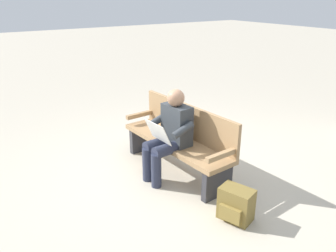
# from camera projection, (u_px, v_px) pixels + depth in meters

# --- Properties ---
(ground_plane) EXTENTS (40.00, 40.00, 0.00)m
(ground_plane) POSITION_uv_depth(u_px,v_px,m) (175.00, 170.00, 4.65)
(ground_plane) COLOR #B7AD99
(bench_near) EXTENTS (1.83, 0.59, 0.90)m
(bench_near) POSITION_uv_depth(u_px,v_px,m) (180.00, 138.00, 4.52)
(bench_near) COLOR #9E7A51
(bench_near) RESTS_ON ground
(person_seated) EXTENTS (0.59, 0.59, 1.18)m
(person_seated) POSITION_uv_depth(u_px,v_px,m) (170.00, 133.00, 4.26)
(person_seated) COLOR #33383D
(person_seated) RESTS_ON ground
(backpack) EXTENTS (0.40, 0.34, 0.37)m
(backpack) POSITION_uv_depth(u_px,v_px,m) (236.00, 205.00, 3.58)
(backpack) COLOR brown
(backpack) RESTS_ON ground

